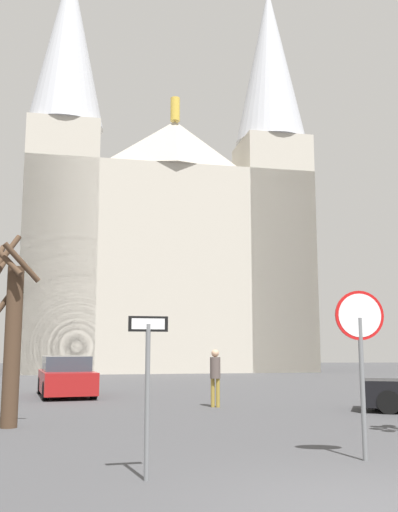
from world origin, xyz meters
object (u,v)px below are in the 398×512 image
(stop_sign, at_px, (360,339))
(one_way_arrow_sign, at_px, (148,378))
(pedestrian_walking, at_px, (215,372))
(cathedral, at_px, (165,240))
(bare_tree, at_px, (11,331))
(parked_car_far_red, at_px, (66,377))

(stop_sign, bearing_deg, one_way_arrow_sign, -161.29)
(stop_sign, height_order, pedestrian_walking, stop_sign)
(cathedral, distance_m, stop_sign, 36.87)
(cathedral, relative_size, pedestrian_walking, 18.41)
(bare_tree, xyz_separation_m, parked_car_far_red, (-0.03, 8.53, -1.49))
(stop_sign, xyz_separation_m, pedestrian_walking, (-1.64, 8.50, -0.89))
(bare_tree, height_order, pedestrian_walking, bare_tree)
(bare_tree, distance_m, parked_car_far_red, 8.66)
(one_way_arrow_sign, distance_m, bare_tree, 6.45)
(cathedral, height_order, pedestrian_walking, cathedral)
(bare_tree, relative_size, parked_car_far_red, 0.99)
(stop_sign, distance_m, one_way_arrow_sign, 3.74)
(parked_car_far_red, bearing_deg, stop_sign, -62.01)
(one_way_arrow_sign, bearing_deg, bare_tree, 120.91)
(one_way_arrow_sign, relative_size, pedestrian_walking, 1.30)
(pedestrian_walking, bearing_deg, bare_tree, -140.87)
(cathedral, xyz_separation_m, pedestrian_walking, (1.36, -27.32, -9.09))
(one_way_arrow_sign, distance_m, parked_car_far_red, 14.43)
(bare_tree, height_order, parked_car_far_red, bare_tree)
(parked_car_far_red, relative_size, pedestrian_walking, 2.65)
(one_way_arrow_sign, distance_m, pedestrian_walking, 9.87)
(cathedral, xyz_separation_m, parked_car_far_red, (-3.83, -22.99, -9.45))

